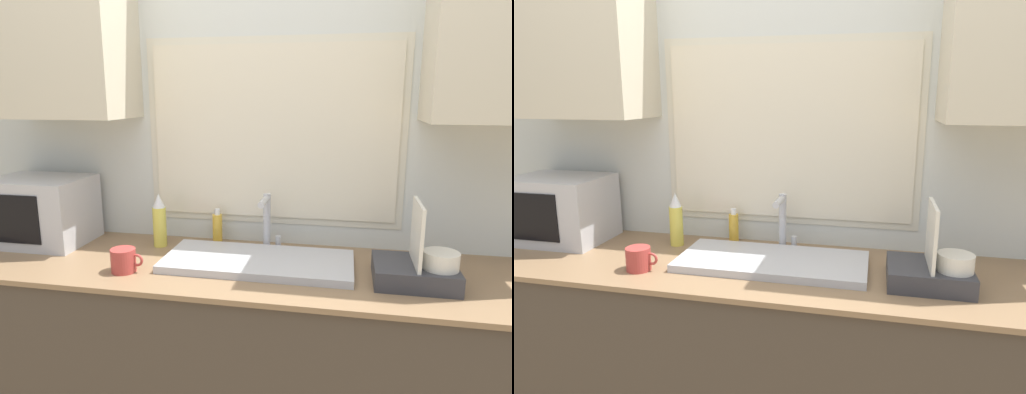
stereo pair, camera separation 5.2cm
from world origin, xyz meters
The scene contains 9 objects.
countertop centered at (0.00, 0.30, 0.47)m, with size 2.51×0.62×0.94m.
wall_back centered at (0.00, 0.58, 1.43)m, with size 6.00×0.38×2.60m.
sink_basin centered at (-0.01, 0.31, 0.95)m, with size 0.73×0.33×0.03m.
faucet centered at (0.00, 0.48, 1.08)m, with size 0.08×0.15×0.24m.
microwave centered at (-1.00, 0.40, 1.08)m, with size 0.41×0.32×0.29m.
dish_rack centered at (0.57, 0.25, 1.00)m, with size 0.28×0.24×0.29m.
spray_bottle centered at (-0.47, 0.45, 1.05)m, with size 0.06×0.06×0.23m.
soap_bottle centered at (-0.23, 0.54, 1.01)m, with size 0.04×0.04×0.16m.
mug_near_sink centered at (-0.48, 0.14, 0.98)m, with size 0.12×0.09×0.09m.
Camera 2 is at (0.36, -1.32, 1.59)m, focal length 32.00 mm.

